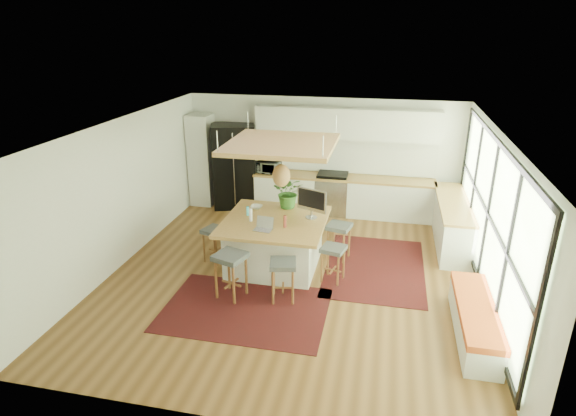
% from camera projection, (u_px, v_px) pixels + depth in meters
% --- Properties ---
extents(floor, '(7.00, 7.00, 0.00)m').
position_uv_depth(floor, '(293.00, 275.00, 8.68)').
color(floor, brown).
rests_on(floor, ground).
extents(ceiling, '(7.00, 7.00, 0.00)m').
position_uv_depth(ceiling, '(294.00, 128.00, 7.70)').
color(ceiling, white).
rests_on(ceiling, ground).
extents(wall_back, '(6.50, 0.00, 6.50)m').
position_uv_depth(wall_back, '(322.00, 154.00, 11.38)').
color(wall_back, silver).
rests_on(wall_back, ground).
extents(wall_front, '(6.50, 0.00, 6.50)m').
position_uv_depth(wall_front, '(227.00, 322.00, 5.00)').
color(wall_front, silver).
rests_on(wall_front, ground).
extents(wall_left, '(0.00, 7.00, 7.00)m').
position_uv_depth(wall_left, '(122.00, 192.00, 8.83)').
color(wall_left, silver).
rests_on(wall_left, ground).
extents(wall_right, '(0.00, 7.00, 7.00)m').
position_uv_depth(wall_right, '(493.00, 221.00, 7.55)').
color(wall_right, silver).
rests_on(wall_right, ground).
extents(window_wall, '(0.10, 6.20, 2.60)m').
position_uv_depth(window_wall, '(492.00, 218.00, 7.54)').
color(window_wall, black).
rests_on(window_wall, wall_right).
extents(pantry, '(0.55, 0.60, 2.25)m').
position_uv_depth(pantry, '(202.00, 160.00, 11.75)').
color(pantry, silver).
rests_on(pantry, floor).
extents(back_counter_base, '(4.20, 0.60, 0.88)m').
position_uv_depth(back_counter_base, '(342.00, 196.00, 11.31)').
color(back_counter_base, silver).
rests_on(back_counter_base, floor).
extents(back_counter_top, '(4.24, 0.64, 0.05)m').
position_uv_depth(back_counter_top, '(343.00, 178.00, 11.14)').
color(back_counter_top, '#A07438').
rests_on(back_counter_top, back_counter_base).
extents(backsplash, '(4.20, 0.02, 0.80)m').
position_uv_depth(backsplash, '(345.00, 156.00, 11.25)').
color(backsplash, white).
rests_on(backsplash, wall_back).
extents(upper_cabinets, '(4.20, 0.34, 0.70)m').
position_uv_depth(upper_cabinets, '(346.00, 124.00, 10.82)').
color(upper_cabinets, silver).
rests_on(upper_cabinets, wall_back).
extents(range, '(0.76, 0.62, 1.00)m').
position_uv_depth(range, '(332.00, 193.00, 11.34)').
color(range, '#A5A5AA').
rests_on(range, floor).
extents(right_counter_base, '(0.60, 2.50, 0.88)m').
position_uv_depth(right_counter_base, '(452.00, 224.00, 9.77)').
color(right_counter_base, silver).
rests_on(right_counter_base, floor).
extents(right_counter_top, '(0.64, 2.54, 0.05)m').
position_uv_depth(right_counter_top, '(455.00, 203.00, 9.60)').
color(right_counter_top, '#A07438').
rests_on(right_counter_top, right_counter_base).
extents(window_bench, '(0.52, 2.00, 0.50)m').
position_uv_depth(window_bench, '(475.00, 320.00, 6.92)').
color(window_bench, silver).
rests_on(window_bench, floor).
extents(ceiling_panel, '(1.86, 1.86, 0.80)m').
position_uv_depth(ceiling_panel, '(281.00, 159.00, 8.36)').
color(ceiling_panel, '#A07438').
rests_on(ceiling_panel, ceiling).
extents(rug_near, '(2.60, 1.80, 0.01)m').
position_uv_depth(rug_near, '(245.00, 309.00, 7.62)').
color(rug_near, black).
rests_on(rug_near, floor).
extents(rug_right, '(1.80, 2.60, 0.01)m').
position_uv_depth(rug_right, '(375.00, 267.00, 8.94)').
color(rug_right, black).
rests_on(rug_right, floor).
extents(fridge, '(1.21, 1.07, 2.05)m').
position_uv_depth(fridge, '(234.00, 170.00, 11.67)').
color(fridge, black).
rests_on(fridge, floor).
extents(island, '(1.85, 1.85, 0.93)m').
position_uv_depth(island, '(275.00, 243.00, 8.86)').
color(island, '#A07438').
rests_on(island, floor).
extents(stool_near_left, '(0.59, 0.59, 0.79)m').
position_uv_depth(stool_near_left, '(231.00, 278.00, 7.87)').
color(stool_near_left, '#3D4144').
rests_on(stool_near_left, floor).
extents(stool_near_right, '(0.49, 0.49, 0.71)m').
position_uv_depth(stool_near_right, '(283.00, 281.00, 7.78)').
color(stool_near_right, '#3D4144').
rests_on(stool_near_right, floor).
extents(stool_right_front, '(0.47, 0.47, 0.66)m').
position_uv_depth(stool_right_front, '(333.00, 263.00, 8.36)').
color(stool_right_front, '#3D4144').
rests_on(stool_right_front, floor).
extents(stool_right_back, '(0.51, 0.51, 0.72)m').
position_uv_depth(stool_right_back, '(338.00, 242.00, 9.15)').
color(stool_right_back, '#3D4144').
rests_on(stool_right_back, floor).
extents(stool_left_side, '(0.51, 0.51, 0.67)m').
position_uv_depth(stool_left_side, '(215.00, 244.00, 9.07)').
color(stool_left_side, '#3D4144').
rests_on(stool_left_side, floor).
extents(laptop, '(0.35, 0.37, 0.23)m').
position_uv_depth(laptop, '(263.00, 224.00, 8.21)').
color(laptop, '#A5A5AA').
rests_on(laptop, island).
extents(monitor, '(0.65, 0.44, 0.57)m').
position_uv_depth(monitor, '(312.00, 205.00, 8.68)').
color(monitor, '#A5A5AA').
rests_on(monitor, island).
extents(microwave, '(0.54, 0.33, 0.35)m').
position_uv_depth(microwave, '(268.00, 166.00, 11.38)').
color(microwave, '#A5A5AA').
rests_on(microwave, back_counter_top).
extents(island_plant, '(0.62, 0.68, 0.49)m').
position_uv_depth(island_plant, '(289.00, 196.00, 9.18)').
color(island_plant, '#1E4C19').
rests_on(island_plant, island).
extents(island_bowl, '(0.23, 0.23, 0.06)m').
position_uv_depth(island_bowl, '(257.00, 207.00, 9.22)').
color(island_bowl, beige).
rests_on(island_bowl, island).
extents(island_bottle_0, '(0.07, 0.07, 0.19)m').
position_uv_depth(island_bottle_0, '(247.00, 211.00, 8.85)').
color(island_bottle_0, '#36AFDB').
rests_on(island_bottle_0, island).
extents(island_bottle_1, '(0.07, 0.07, 0.19)m').
position_uv_depth(island_bottle_1, '(251.00, 216.00, 8.59)').
color(island_bottle_1, white).
rests_on(island_bottle_1, island).
extents(island_bottle_2, '(0.07, 0.07, 0.19)m').
position_uv_depth(island_bottle_2, '(284.00, 222.00, 8.33)').
color(island_bottle_2, brown).
rests_on(island_bottle_2, island).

